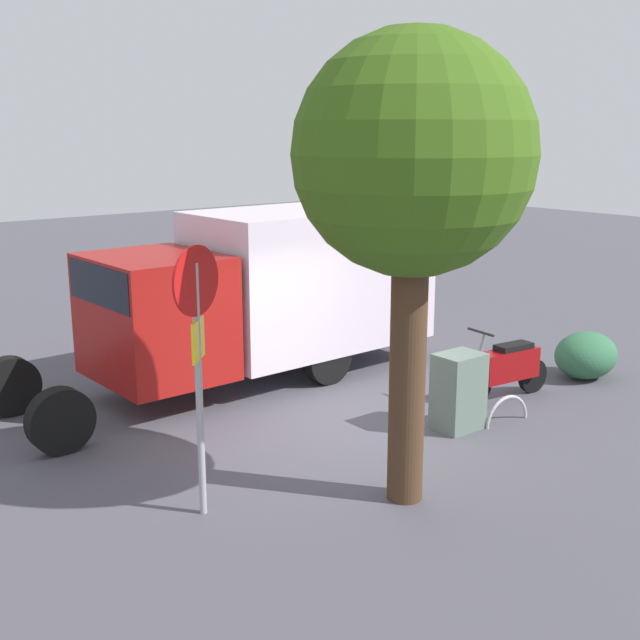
{
  "coord_description": "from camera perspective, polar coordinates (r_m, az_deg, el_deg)",
  "views": [
    {
      "loc": [
        7.03,
        8.03,
        4.21
      ],
      "look_at": [
        -0.14,
        -0.8,
        1.48
      ],
      "focal_mm": 44.85,
      "sensor_mm": 36.0,
      "label": 1
    }
  ],
  "objects": [
    {
      "name": "utility_cabinet",
      "position": [
        11.61,
        9.85,
        -5.04
      ],
      "size": [
        0.68,
        0.53,
        1.11
      ],
      "primitive_type": "cube",
      "rotation": [
        0.0,
        0.0,
        -0.02
      ],
      "color": "slate",
      "rests_on": "ground"
    },
    {
      "name": "box_truck_near",
      "position": [
        13.59,
        -3.86,
        2.35
      ],
      "size": [
        7.61,
        2.3,
        2.86
      ],
      "rotation": [
        0.0,
        0.0,
        0.02
      ],
      "color": "black",
      "rests_on": "ground"
    },
    {
      "name": "stop_sign",
      "position": [
        8.6,
        -8.73,
        -1.37
      ],
      "size": [
        0.71,
        0.33,
        3.04
      ],
      "color": "#9E9EA3",
      "rests_on": "ground"
    },
    {
      "name": "ground_plane",
      "position": [
        11.47,
        1.98,
        -8.03
      ],
      "size": [
        60.0,
        60.0,
        0.0
      ],
      "primitive_type": "plane",
      "color": "#4B4953"
    },
    {
      "name": "motorcycle",
      "position": [
        13.04,
        13.22,
        -3.3
      ],
      "size": [
        1.81,
        0.58,
        1.2
      ],
      "rotation": [
        0.0,
        0.0,
        -0.12
      ],
      "color": "black",
      "rests_on": "ground"
    },
    {
      "name": "street_tree",
      "position": [
        8.67,
        6.66,
        11.25
      ],
      "size": [
        2.63,
        2.63,
        5.26
      ],
      "color": "#47301E",
      "rests_on": "ground"
    },
    {
      "name": "shrub_near_sign",
      "position": [
        14.51,
        18.45,
        -2.4
      ],
      "size": [
        1.19,
        0.98,
        0.81
      ],
      "primitive_type": "ellipsoid",
      "color": "#316744",
      "rests_on": "ground"
    },
    {
      "name": "bike_rack_hoop",
      "position": [
        12.14,
        13.17,
        -7.16
      ],
      "size": [
        0.85,
        0.13,
        0.85
      ],
      "primitive_type": "torus",
      "rotation": [
        1.57,
        0.0,
        -0.09
      ],
      "color": "#B7B7BC",
      "rests_on": "ground"
    }
  ]
}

